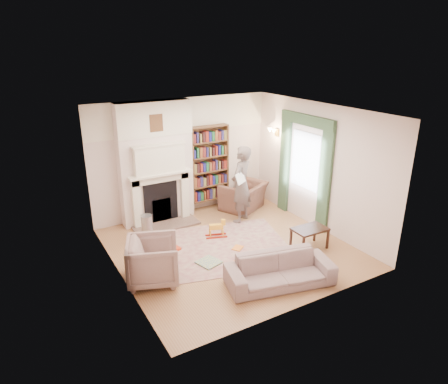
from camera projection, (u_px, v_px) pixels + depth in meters
floor at (230, 248)px, 8.24m from camera, size 4.50×4.50×0.00m
ceiling at (231, 111)px, 7.25m from camera, size 4.50×4.50×0.00m
wall_back at (183, 157)px, 9.57m from camera, size 4.50×0.00×4.50m
wall_front at (308, 227)px, 5.92m from camera, size 4.50×0.00×4.50m
wall_left at (115, 206)px, 6.70m from camera, size 0.00×4.50×4.50m
wall_right at (318, 167)px, 8.79m from camera, size 0.00×4.50×4.50m
fireplace at (156, 164)px, 9.06m from camera, size 1.70×0.58×2.80m
bookcase at (209, 163)px, 9.85m from camera, size 1.00×0.24×1.85m
window at (306, 161)px, 9.09m from camera, size 0.02×0.90×1.30m
curtain_left at (325, 180)px, 8.60m from camera, size 0.07×0.32×2.40m
curtain_right at (285, 164)px, 9.73m from camera, size 0.07×0.32×2.40m
pelmet at (307, 120)px, 8.75m from camera, size 0.09×1.70×0.24m
wall_sconce at (271, 133)px, 9.73m from camera, size 0.20×0.24×0.24m
rug at (218, 248)px, 8.22m from camera, size 3.34×2.86×0.01m
armchair_reading at (243, 196)px, 10.07m from camera, size 1.34×1.28×0.68m
armchair_left at (153, 261)px, 6.96m from camera, size 1.13×1.12×0.80m
sofa at (280, 270)px, 6.91m from camera, size 1.98×1.14×0.54m
man_reading at (241, 185)px, 9.18m from camera, size 0.79×0.72×1.82m
newspaper at (240, 178)px, 8.86m from camera, size 0.36×0.27×0.24m
coffee_table at (309, 238)px, 8.15m from camera, size 0.70×0.46×0.45m
paraffin_heater at (147, 227)px, 8.52m from camera, size 0.30×0.30×0.55m
rocking_horse at (216, 229)px, 8.62m from camera, size 0.50×0.32×0.41m
board_game at (209, 262)px, 7.64m from camera, size 0.49×0.49×0.03m
game_box_lid at (173, 249)px, 8.09m from camera, size 0.32×0.26×0.05m
comic_annuals at (239, 254)px, 7.96m from camera, size 0.51×0.72×0.02m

